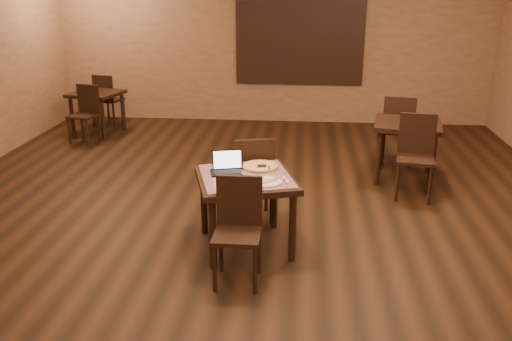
# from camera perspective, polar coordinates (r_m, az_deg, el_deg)

# --- Properties ---
(ground) EXTENTS (10.00, 10.00, 0.00)m
(ground) POSITION_cam_1_polar(r_m,az_deg,el_deg) (5.81, -1.56, -6.77)
(ground) COLOR black
(ground) RESTS_ON ground
(wall_back) EXTENTS (8.00, 0.02, 3.00)m
(wall_back) POSITION_cam_1_polar(r_m,az_deg,el_deg) (10.25, 1.75, 13.43)
(wall_back) COLOR #986D4D
(wall_back) RESTS_ON ground
(mural) EXTENTS (2.34, 0.05, 1.64)m
(mural) POSITION_cam_1_polar(r_m,az_deg,el_deg) (10.19, 4.63, 13.62)
(mural) COLOR #276591
(mural) RESTS_ON wall_back
(tiled_table) EXTENTS (1.14, 1.14, 0.76)m
(tiled_table) POSITION_cam_1_polar(r_m,az_deg,el_deg) (5.32, -1.09, -1.58)
(tiled_table) COLOR black
(tiled_table) RESTS_ON ground
(chair_main_near) EXTENTS (0.41, 0.41, 0.95)m
(chair_main_near) POSITION_cam_1_polar(r_m,az_deg,el_deg) (4.80, -1.89, -5.60)
(chair_main_near) COLOR black
(chair_main_near) RESTS_ON ground
(chair_main_far) EXTENTS (0.51, 0.51, 0.98)m
(chair_main_far) POSITION_cam_1_polar(r_m,az_deg,el_deg) (5.92, -0.23, -0.41)
(chair_main_far) COLOR black
(chair_main_far) RESTS_ON ground
(laptop) EXTENTS (0.34, 0.30, 0.21)m
(laptop) POSITION_cam_1_polar(r_m,az_deg,el_deg) (5.38, -3.10, 0.43)
(laptop) COLOR black
(laptop) RESTS_ON tiled_table
(plate) EXTENTS (0.29, 0.29, 0.02)m
(plate) POSITION_cam_1_polar(r_m,az_deg,el_deg) (5.09, 1.14, -1.21)
(plate) COLOR white
(plate) RESTS_ON tiled_table
(pizza_slice) EXTENTS (0.28, 0.28, 0.02)m
(pizza_slice) POSITION_cam_1_polar(r_m,az_deg,el_deg) (5.08, 1.15, -1.06)
(pizza_slice) COLOR beige
(pizza_slice) RESTS_ON plate
(pizza_pan) EXTENTS (0.38, 0.38, 0.01)m
(pizza_pan) POSITION_cam_1_polar(r_m,az_deg,el_deg) (5.49, 0.43, 0.31)
(pizza_pan) COLOR silver
(pizza_pan) RESTS_ON tiled_table
(pizza_whole) EXTENTS (0.37, 0.37, 0.03)m
(pizza_whole) POSITION_cam_1_polar(r_m,az_deg,el_deg) (5.49, 0.43, 0.46)
(pizza_whole) COLOR beige
(pizza_whole) RESTS_ON pizza_pan
(spatula) EXTENTS (0.11, 0.22, 0.01)m
(spatula) POSITION_cam_1_polar(r_m,az_deg,el_deg) (5.46, 0.62, 0.46)
(spatula) COLOR silver
(spatula) RESTS_ON pizza_whole
(napkin_roll) EXTENTS (0.09, 0.15, 0.04)m
(napkin_roll) POSITION_cam_1_polar(r_m,az_deg,el_deg) (5.12, 3.19, -1.03)
(napkin_roll) COLOR white
(napkin_roll) RESTS_ON tiled_table
(other_table_a) EXTENTS (0.97, 0.97, 0.79)m
(other_table_a) POSITION_cam_1_polar(r_m,az_deg,el_deg) (7.49, 15.61, 3.93)
(other_table_a) COLOR black
(other_table_a) RESTS_ON ground
(other_table_a_chair_near) EXTENTS (0.51, 0.51, 1.02)m
(other_table_a_chair_near) POSITION_cam_1_polar(r_m,az_deg,el_deg) (6.95, 16.47, 1.98)
(other_table_a_chair_near) COLOR black
(other_table_a_chair_near) RESTS_ON ground
(other_table_a_chair_far) EXTENTS (0.51, 0.51, 1.02)m
(other_table_a_chair_far) POSITION_cam_1_polar(r_m,az_deg,el_deg) (8.08, 14.76, 4.52)
(other_table_a_chair_far) COLOR black
(other_table_a_chair_far) RESTS_ON ground
(other_table_b) EXTENTS (0.94, 0.94, 0.73)m
(other_table_b) POSITION_cam_1_polar(r_m,az_deg,el_deg) (9.93, -16.44, 7.23)
(other_table_b) COLOR black
(other_table_b) RESTS_ON ground
(other_table_b_chair_near) EXTENTS (0.49, 0.49, 0.94)m
(other_table_b_chair_near) POSITION_cam_1_polar(r_m,az_deg,el_deg) (9.44, -17.49, 6.07)
(other_table_b_chair_near) COLOR black
(other_table_b_chair_near) RESTS_ON ground
(other_table_b_chair_far) EXTENTS (0.49, 0.49, 0.94)m
(other_table_b_chair_far) POSITION_cam_1_polar(r_m,az_deg,el_deg) (10.46, -15.43, 7.49)
(other_table_b_chair_far) COLOR black
(other_table_b_chair_far) RESTS_ON ground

